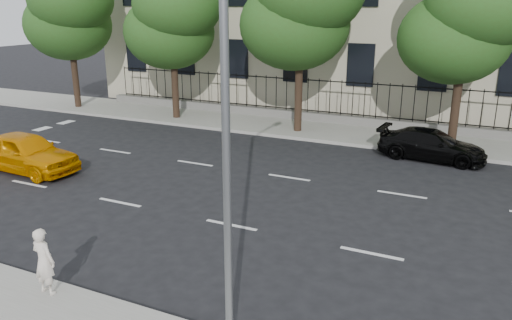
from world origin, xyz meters
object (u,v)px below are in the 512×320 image
at_px(yellow_taxi, 26,152).
at_px(black_sedan, 432,145).
at_px(street_light, 241,62).
at_px(woman_near, 44,261).

distance_m(yellow_taxi, black_sedan, 15.74).
distance_m(street_light, woman_near, 6.10).
bearing_deg(woman_near, yellow_taxi, -36.54).
height_order(street_light, yellow_taxi, street_light).
height_order(yellow_taxi, woman_near, woman_near).
height_order(street_light, woman_near, street_light).
bearing_deg(woman_near, street_light, -168.93).
bearing_deg(yellow_taxi, street_light, -112.25).
bearing_deg(street_light, black_sedan, 81.99).
relative_size(black_sedan, woman_near, 2.83).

